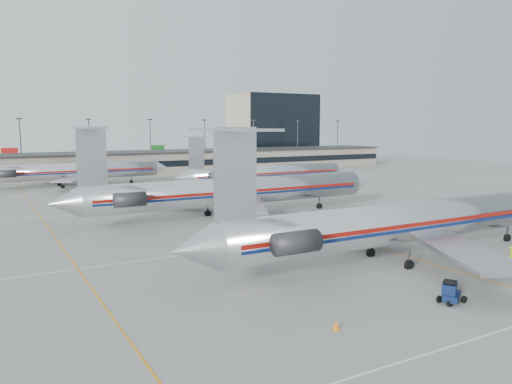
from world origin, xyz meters
TOP-DOWN VIEW (x-y plane):
  - ground at (0.00, 0.00)m, footprint 260.00×260.00m
  - apron_markings at (0.00, 10.00)m, footprint 160.00×0.15m
  - terminal at (0.00, 97.97)m, footprint 162.00×17.00m
  - light_mast_row at (0.00, 112.00)m, footprint 163.60×0.40m
  - distant_building at (62.00, 128.00)m, footprint 30.00×20.00m
  - jet_foreground at (-1.06, -2.31)m, footprint 50.25×29.59m
  - jet_second_row at (-6.21, 26.84)m, footprint 50.40×29.68m
  - jet_third_row at (15.00, 53.13)m, footprint 41.34×25.43m
  - jet_back_row at (-20.06, 77.02)m, footprint 42.81×26.33m
  - tug_left at (-7.33, -12.92)m, footprint 2.34×1.99m
  - ramp_worker_near at (6.29, -8.63)m, footprint 0.77×0.74m
  - cone_left at (-17.86, -12.68)m, footprint 0.57×0.57m

SIDE VIEW (x-z plane):
  - ground at x=0.00m, z-range 0.00..0.00m
  - apron_markings at x=0.00m, z-range 0.00..0.02m
  - cone_left at x=-17.86m, z-range 0.00..0.65m
  - tug_left at x=-7.33m, z-range -0.08..1.63m
  - ramp_worker_near at x=6.29m, z-range 0.00..1.78m
  - terminal at x=0.00m, z-range 0.03..6.28m
  - jet_third_row at x=15.00m, z-range -2.37..8.93m
  - jet_back_row at x=-20.06m, z-range -2.45..9.25m
  - jet_foreground at x=-1.06m, z-range -2.76..10.39m
  - jet_second_row at x=-6.21m, z-range -2.77..10.42m
  - light_mast_row at x=0.00m, z-range 0.94..16.22m
  - distant_building at x=62.00m, z-range 0.00..25.00m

